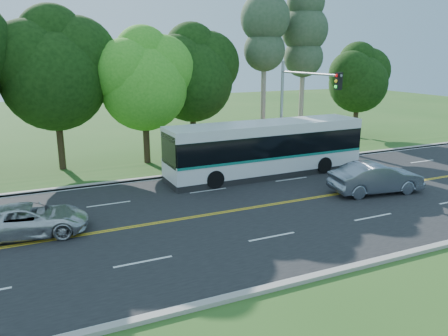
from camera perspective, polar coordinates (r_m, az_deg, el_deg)
name	(u,v)px	position (r m, az deg, el deg)	size (l,w,h in m)	color
ground	(245,209)	(21.73, 2.71, -5.39)	(120.00, 120.00, 0.00)	#29541C
road	(245,209)	(21.72, 2.71, -5.37)	(60.00, 14.00, 0.02)	black
curb_north	(194,173)	(27.95, -3.97, -0.64)	(60.00, 0.30, 0.15)	#A29C93
curb_south	(337,271)	(16.22, 14.60, -12.92)	(60.00, 0.30, 0.15)	#A29C93
grass_verge	(184,167)	(29.64, -5.23, 0.18)	(60.00, 4.00, 0.10)	#29541C
lane_markings	(243,209)	(21.68, 2.49, -5.38)	(57.60, 13.82, 0.00)	gold
tree_row	(91,65)	(30.56, -16.95, 12.73)	(44.70, 9.10, 13.84)	black
bougainvillea_hedge	(282,150)	(31.78, 7.57, 2.34)	(9.50, 2.25, 1.50)	maroon
traffic_signal	(298,99)	(28.51, 9.60, 8.90)	(0.42, 6.10, 7.00)	gray
transit_bus	(266,149)	(27.41, 5.47, 2.46)	(12.81, 2.99, 3.34)	white
sedan	(376,178)	(25.34, 19.25, -1.24)	(1.78, 5.10, 1.68)	slate
suv	(29,220)	(20.22, -24.16, -6.21)	(2.23, 4.84, 1.34)	silver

